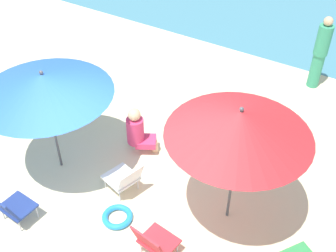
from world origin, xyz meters
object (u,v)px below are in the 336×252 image
object	(u,v)px
beach_chair_b	(125,178)
person_b	(320,53)
umbrella_red	(240,123)
swim_ring	(117,217)
beach_chair_c	(10,206)
person_a	(138,131)
beach_chair_d	(154,242)
umbrella_blue	(44,84)

from	to	relation	value
beach_chair_b	person_b	bearing A→B (deg)	-94.28
umbrella_red	swim_ring	distance (m)	2.47
beach_chair_b	person_b	distance (m)	4.98
person_b	swim_ring	bearing A→B (deg)	-68.19
beach_chair_c	person_a	xyz separation A→B (m)	(0.69, 2.32, 0.09)
beach_chair_c	person_a	distance (m)	2.42
beach_chair_d	beach_chair_b	bearing A→B (deg)	60.87
umbrella_red	beach_chair_b	distance (m)	2.26
umbrella_red	beach_chair_b	size ratio (longest dim) A/B	3.09
umbrella_blue	swim_ring	world-z (taller)	umbrella_blue
umbrella_blue	umbrella_red	distance (m)	3.00
umbrella_blue	swim_ring	distance (m)	2.31
umbrella_blue	beach_chair_c	xyz separation A→B (m)	(0.26, -1.31, -1.32)
beach_chair_b	beach_chair_c	bearing A→B (deg)	67.87
beach_chair_c	person_a	bearing A→B (deg)	-12.76
umbrella_red	swim_ring	size ratio (longest dim) A/B	4.40
umbrella_blue	person_b	bearing A→B (deg)	57.69
beach_chair_c	beach_chair_d	size ratio (longest dim) A/B	1.04
person_a	person_b	size ratio (longest dim) A/B	0.58
beach_chair_d	person_b	distance (m)	5.51
beach_chair_b	beach_chair_c	world-z (taller)	beach_chair_c
umbrella_blue	swim_ring	bearing A→B (deg)	-15.67
swim_ring	umbrella_blue	bearing A→B (deg)	164.33
umbrella_red	beach_chair_c	size ratio (longest dim) A/B	2.96
umbrella_red	swim_ring	xyz separation A→B (m)	(-1.41, -0.95, -1.80)
beach_chair_d	swim_ring	distance (m)	0.95
beach_chair_b	umbrella_red	bearing A→B (deg)	-149.65
umbrella_blue	beach_chair_b	world-z (taller)	umbrella_blue
beach_chair_b	beach_chair_c	size ratio (longest dim) A/B	0.96
umbrella_blue	swim_ring	size ratio (longest dim) A/B	4.41
umbrella_red	person_b	size ratio (longest dim) A/B	1.30
umbrella_blue	person_b	xyz separation A→B (m)	(3.00, 4.75, -0.89)
person_b	beach_chair_c	bearing A→B (deg)	-76.84
person_a	swim_ring	world-z (taller)	person_a
umbrella_red	umbrella_blue	bearing A→B (deg)	-170.08
umbrella_blue	umbrella_red	size ratio (longest dim) A/B	1.00
beach_chair_b	beach_chair_d	xyz separation A→B (m)	(1.07, -0.79, 0.04)
beach_chair_d	person_b	size ratio (longest dim) A/B	0.42
person_b	swim_ring	world-z (taller)	person_b
person_b	swim_ring	distance (m)	5.44
umbrella_blue	beach_chair_d	distance (m)	2.84
beach_chair_c	person_b	world-z (taller)	person_b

